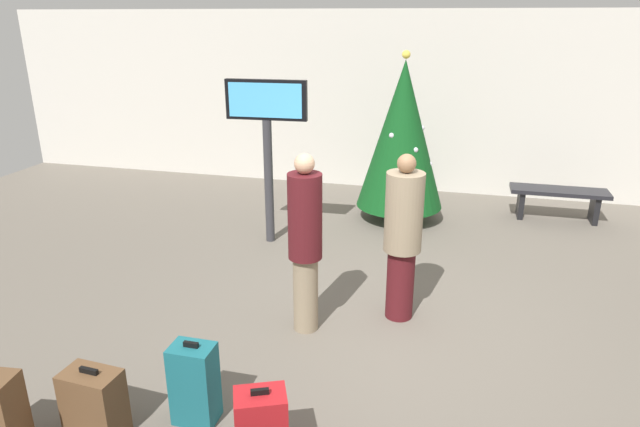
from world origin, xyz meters
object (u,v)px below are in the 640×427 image
waiting_bench (558,197)px  suitcase_1 (194,384)px  traveller_1 (305,240)px  holiday_tree (402,135)px  suitcase_3 (94,403)px  traveller_0 (403,235)px  flight_info_kiosk (267,128)px

waiting_bench → suitcase_1: suitcase_1 is taller
traveller_1 → holiday_tree: bearing=81.2°
holiday_tree → suitcase_1: (-0.98, -4.86, -0.98)m
suitcase_3 → traveller_1: bearing=58.5°
traveller_0 → waiting_bench: bearing=60.3°
holiday_tree → traveller_1: size_ratio=1.40×
holiday_tree → flight_info_kiosk: holiday_tree is taller
waiting_bench → suitcase_1: size_ratio=2.05×
flight_info_kiosk → suitcase_1: 3.82m
suitcase_1 → suitcase_3: bearing=-153.6°
suitcase_1 → traveller_0: bearing=55.8°
traveller_1 → traveller_0: bearing=28.2°
suitcase_1 → suitcase_3: size_ratio=1.21×
holiday_tree → flight_info_kiosk: 2.09m
flight_info_kiosk → traveller_1: bearing=-62.2°
waiting_bench → suitcase_1: bearing=-121.3°
traveller_0 → holiday_tree: bearing=96.8°
waiting_bench → traveller_0: 4.06m
flight_info_kiosk → traveller_1: (1.09, -2.08, -0.62)m
traveller_1 → flight_info_kiosk: bearing=117.8°
traveller_0 → traveller_1: traveller_1 is taller
traveller_0 → traveller_1: (-0.87, -0.47, 0.04)m
waiting_bench → suitcase_3: 7.00m
holiday_tree → suitcase_3: size_ratio=4.40×
suitcase_1 → flight_info_kiosk: bearing=100.2°
holiday_tree → traveller_1: (-0.52, -3.38, -0.35)m
traveller_1 → waiting_bench: bearing=54.2°
holiday_tree → waiting_bench: 2.59m
holiday_tree → suitcase_1: 5.05m
flight_info_kiosk → suitcase_1: bearing=-79.8°
flight_info_kiosk → waiting_bench: (3.95, 1.89, -1.21)m
traveller_1 → suitcase_3: (-1.10, -1.80, -0.68)m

